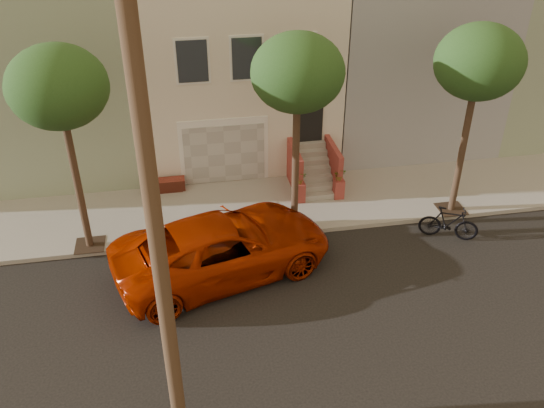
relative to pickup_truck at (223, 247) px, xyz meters
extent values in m
plane|color=black|center=(1.50, -2.07, -0.88)|extent=(90.00, 90.00, 0.00)
cube|color=gray|center=(1.50, 3.28, -0.81)|extent=(40.00, 3.70, 0.15)
cube|color=beige|center=(1.50, 9.13, 2.77)|extent=(7.00, 8.00, 7.00)
cube|color=gray|center=(-5.30, 9.13, 2.77)|extent=(6.50, 8.00, 7.00)
cube|color=#919399|center=(8.30, 9.13, 2.77)|extent=(6.50, 8.00, 7.00)
cube|color=gray|center=(14.80, 9.13, 2.77)|extent=(6.50, 8.00, 7.00)
cube|color=white|center=(0.60, 5.15, 0.52)|extent=(3.20, 0.12, 2.50)
cube|color=#B4B4AF|center=(0.60, 5.09, 0.42)|extent=(2.90, 0.06, 2.20)
cube|color=gray|center=(0.60, 3.28, -0.72)|extent=(3.20, 3.70, 0.02)
cube|color=brown|center=(-1.60, 4.83, -0.51)|extent=(1.40, 0.45, 0.44)
cube|color=black|center=(3.70, 5.10, 1.67)|extent=(1.00, 0.06, 2.00)
cube|color=#3F4751|center=(-0.30, 5.10, 3.87)|extent=(1.00, 0.06, 1.40)
cube|color=white|center=(-0.30, 5.12, 3.87)|extent=(1.15, 0.05, 1.55)
cube|color=#3F4751|center=(1.50, 5.10, 3.87)|extent=(1.00, 0.06, 1.40)
cube|color=white|center=(1.50, 5.12, 3.87)|extent=(1.15, 0.05, 1.55)
cube|color=#3F4751|center=(3.30, 5.10, 3.87)|extent=(1.00, 0.06, 1.40)
cube|color=white|center=(3.30, 5.12, 3.87)|extent=(1.15, 0.05, 1.55)
cube|color=gray|center=(3.70, 3.31, -0.63)|extent=(1.20, 0.28, 0.20)
cube|color=gray|center=(3.70, 3.59, -0.43)|extent=(1.20, 0.28, 0.20)
cube|color=gray|center=(3.70, 3.87, -0.23)|extent=(1.20, 0.28, 0.20)
cube|color=gray|center=(3.70, 4.15, -0.03)|extent=(1.20, 0.28, 0.20)
cube|color=gray|center=(3.70, 4.43, 0.17)|extent=(1.20, 0.28, 0.20)
cube|color=gray|center=(3.70, 4.71, 0.37)|extent=(1.20, 0.28, 0.20)
cube|color=gray|center=(3.70, 4.99, 0.57)|extent=(1.20, 0.28, 0.20)
cube|color=#973831|center=(3.00, 4.15, 0.07)|extent=(0.18, 1.96, 1.60)
cube|color=#973831|center=(4.40, 4.15, 0.07)|extent=(0.18, 1.96, 1.60)
cube|color=#973831|center=(3.00, 3.27, -0.38)|extent=(0.35, 0.35, 0.70)
imported|color=#1E4317|center=(3.00, 3.27, 0.19)|extent=(0.40, 0.35, 0.45)
cube|color=#973831|center=(4.40, 3.27, -0.38)|extent=(0.35, 0.35, 0.70)
imported|color=#1E4317|center=(4.40, 3.27, 0.19)|extent=(0.41, 0.35, 0.45)
cube|color=#2D2116|center=(-4.00, 1.83, -0.73)|extent=(0.90, 0.90, 0.02)
cylinder|color=#321F17|center=(-4.00, 1.83, 1.37)|extent=(0.22, 0.22, 4.20)
ellipsoid|color=#1E4317|center=(-4.00, 1.83, 4.42)|extent=(2.70, 2.57, 2.29)
cube|color=#2D2116|center=(2.50, 1.83, -0.73)|extent=(0.90, 0.90, 0.02)
cylinder|color=#321F17|center=(2.50, 1.83, 1.37)|extent=(0.22, 0.22, 4.20)
ellipsoid|color=#1E4317|center=(2.50, 1.83, 4.42)|extent=(2.70, 2.57, 2.29)
cube|color=#2D2116|center=(8.00, 1.83, -0.73)|extent=(0.90, 0.90, 0.02)
cylinder|color=#321F17|center=(8.00, 1.83, 1.37)|extent=(0.22, 0.22, 4.20)
ellipsoid|color=#1E4317|center=(8.00, 1.83, 4.42)|extent=(2.70, 2.57, 2.29)
cylinder|color=#473121|center=(-1.50, -5.27, 4.12)|extent=(0.30, 0.30, 10.00)
imported|color=#A01F00|center=(0.00, 0.00, 0.00)|extent=(6.91, 4.60, 1.76)
imported|color=black|center=(7.22, 0.47, -0.33)|extent=(1.90, 1.25, 1.11)
camera|label=1|loc=(-0.97, -13.49, 9.75)|focal=37.94mm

